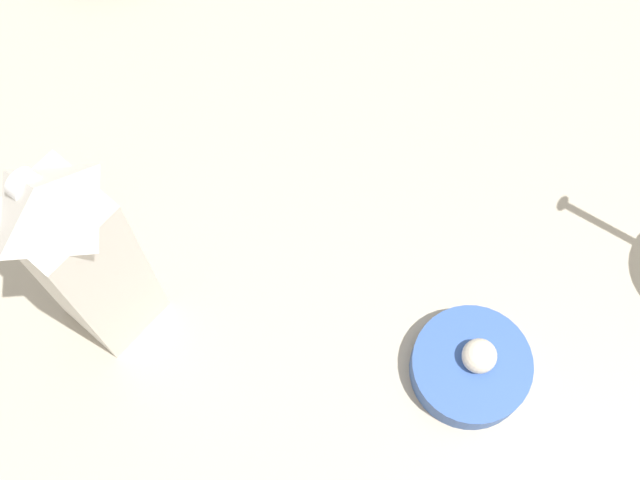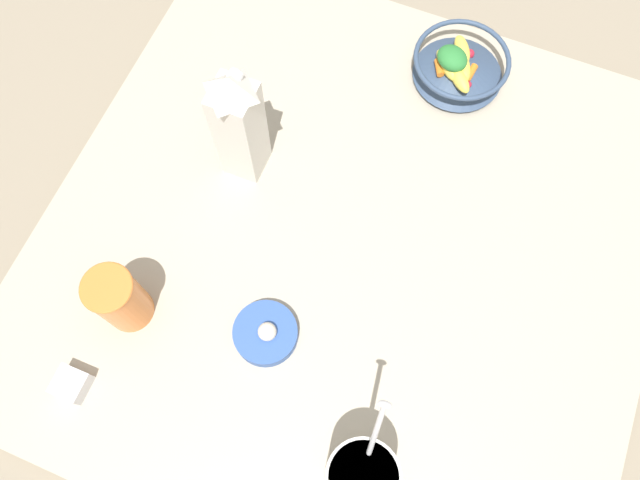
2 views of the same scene
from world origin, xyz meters
name	(u,v)px [view 2 (image 2 of 2)]	position (x,y,z in m)	size (l,w,h in m)	color
ground_plane	(349,248)	(0.00, 0.00, 0.00)	(6.00, 6.00, 0.00)	gray
countertop	(349,245)	(0.00, 0.00, 0.02)	(1.10, 1.10, 0.03)	#B2A893
fruit_bowl	(459,65)	(-0.07, -0.42, 0.07)	(0.19, 0.19, 0.09)	#384C6B
milk_carton	(239,125)	(0.24, -0.08, 0.17)	(0.07, 0.07, 0.27)	silver
yogurt_tub	(361,477)	(-0.16, 0.37, 0.11)	(0.11, 0.15, 0.25)	white
drinking_cup	(119,299)	(0.31, 0.26, 0.11)	(0.08, 0.08, 0.14)	orange
spice_jar	(72,384)	(0.34, 0.42, 0.05)	(0.05, 0.05, 0.04)	silver
garlic_bowl	(266,333)	(0.07, 0.22, 0.05)	(0.11, 0.11, 0.06)	#3356A3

